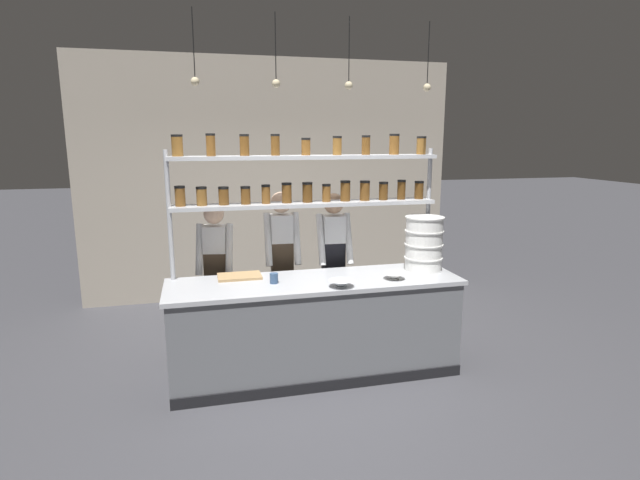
{
  "coord_description": "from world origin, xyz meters",
  "views": [
    {
      "loc": [
        -1.02,
        -4.28,
        2.19
      ],
      "look_at": [
        0.1,
        0.2,
        1.25
      ],
      "focal_mm": 28.0,
      "sensor_mm": 36.0,
      "label": 1
    }
  ],
  "objects_px": {
    "spice_shelf_unit": "(307,185)",
    "serving_cup_front": "(274,278)",
    "chef_right": "(333,260)",
    "prep_bowl_near_left": "(341,284)",
    "cutting_board": "(240,276)",
    "chef_left": "(216,271)",
    "prep_bowl_center_front": "(394,276)",
    "chef_center": "(282,260)",
    "container_stack": "(424,243)"
  },
  "relations": [
    {
      "from": "spice_shelf_unit",
      "to": "cutting_board",
      "type": "bearing_deg",
      "value": -172.69
    },
    {
      "from": "prep_bowl_near_left",
      "to": "serving_cup_front",
      "type": "relative_size",
      "value": 2.44
    },
    {
      "from": "cutting_board",
      "to": "prep_bowl_near_left",
      "type": "height_order",
      "value": "prep_bowl_near_left"
    },
    {
      "from": "chef_left",
      "to": "prep_bowl_near_left",
      "type": "xyz_separation_m",
      "value": [
        1.03,
        -0.93,
        0.06
      ]
    },
    {
      "from": "chef_center",
      "to": "chef_left",
      "type": "bearing_deg",
      "value": -177.97
    },
    {
      "from": "prep_bowl_near_left",
      "to": "chef_right",
      "type": "bearing_deg",
      "value": 78.83
    },
    {
      "from": "chef_right",
      "to": "prep_bowl_near_left",
      "type": "distance_m",
      "value": 0.88
    },
    {
      "from": "spice_shelf_unit",
      "to": "serving_cup_front",
      "type": "bearing_deg",
      "value": -137.63
    },
    {
      "from": "container_stack",
      "to": "prep_bowl_near_left",
      "type": "relative_size",
      "value": 2.36
    },
    {
      "from": "container_stack",
      "to": "chef_right",
      "type": "bearing_deg",
      "value": 146.79
    },
    {
      "from": "prep_bowl_near_left",
      "to": "prep_bowl_center_front",
      "type": "distance_m",
      "value": 0.56
    },
    {
      "from": "prep_bowl_center_front",
      "to": "serving_cup_front",
      "type": "xyz_separation_m",
      "value": [
        -1.09,
        0.14,
        0.02
      ]
    },
    {
      "from": "chef_center",
      "to": "chef_right",
      "type": "xyz_separation_m",
      "value": [
        0.53,
        -0.05,
        -0.02
      ]
    },
    {
      "from": "prep_bowl_center_front",
      "to": "container_stack",
      "type": "bearing_deg",
      "value": 30.89
    },
    {
      "from": "chef_right",
      "to": "prep_bowl_center_front",
      "type": "height_order",
      "value": "chef_right"
    },
    {
      "from": "chef_left",
      "to": "chef_center",
      "type": "xyz_separation_m",
      "value": [
        0.67,
        -0.01,
        0.07
      ]
    },
    {
      "from": "spice_shelf_unit",
      "to": "container_stack",
      "type": "relative_size",
      "value": 4.84
    },
    {
      "from": "chef_right",
      "to": "prep_bowl_near_left",
      "type": "bearing_deg",
      "value": -99.01
    },
    {
      "from": "chef_right",
      "to": "container_stack",
      "type": "xyz_separation_m",
      "value": [
        0.77,
        -0.51,
        0.24
      ]
    },
    {
      "from": "chef_left",
      "to": "chef_right",
      "type": "height_order",
      "value": "chef_right"
    },
    {
      "from": "chef_center",
      "to": "container_stack",
      "type": "xyz_separation_m",
      "value": [
        1.31,
        -0.56,
        0.23
      ]
    },
    {
      "from": "chef_center",
      "to": "prep_bowl_center_front",
      "type": "height_order",
      "value": "chef_center"
    },
    {
      "from": "chef_left",
      "to": "prep_bowl_near_left",
      "type": "relative_size",
      "value": 6.96
    },
    {
      "from": "chef_left",
      "to": "prep_bowl_near_left",
      "type": "distance_m",
      "value": 1.39
    },
    {
      "from": "chef_center",
      "to": "cutting_board",
      "type": "relative_size",
      "value": 4.17
    },
    {
      "from": "chef_left",
      "to": "serving_cup_front",
      "type": "relative_size",
      "value": 17.0
    },
    {
      "from": "cutting_board",
      "to": "prep_bowl_near_left",
      "type": "relative_size",
      "value": 1.78
    },
    {
      "from": "chef_center",
      "to": "serving_cup_front",
      "type": "height_order",
      "value": "chef_center"
    },
    {
      "from": "spice_shelf_unit",
      "to": "prep_bowl_near_left",
      "type": "height_order",
      "value": "spice_shelf_unit"
    },
    {
      "from": "spice_shelf_unit",
      "to": "chef_center",
      "type": "height_order",
      "value": "spice_shelf_unit"
    },
    {
      "from": "spice_shelf_unit",
      "to": "chef_center",
      "type": "relative_size",
      "value": 1.54
    },
    {
      "from": "cutting_board",
      "to": "prep_bowl_center_front",
      "type": "height_order",
      "value": "prep_bowl_center_front"
    },
    {
      "from": "spice_shelf_unit",
      "to": "container_stack",
      "type": "xyz_separation_m",
      "value": [
        1.11,
        -0.25,
        -0.57
      ]
    },
    {
      "from": "chef_left",
      "to": "prep_bowl_center_front",
      "type": "relative_size",
      "value": 7.79
    },
    {
      "from": "chef_left",
      "to": "chef_right",
      "type": "distance_m",
      "value": 1.21
    },
    {
      "from": "chef_left",
      "to": "serving_cup_front",
      "type": "distance_m",
      "value": 0.83
    },
    {
      "from": "chef_center",
      "to": "chef_right",
      "type": "relative_size",
      "value": 1.01
    },
    {
      "from": "chef_center",
      "to": "container_stack",
      "type": "bearing_deg",
      "value": -19.85
    },
    {
      "from": "container_stack",
      "to": "cutting_board",
      "type": "bearing_deg",
      "value": 174.86
    },
    {
      "from": "chef_left",
      "to": "chef_center",
      "type": "relative_size",
      "value": 0.94
    },
    {
      "from": "chef_left",
      "to": "serving_cup_front",
      "type": "bearing_deg",
      "value": -43.68
    },
    {
      "from": "chef_left",
      "to": "serving_cup_front",
      "type": "height_order",
      "value": "chef_left"
    },
    {
      "from": "container_stack",
      "to": "serving_cup_front",
      "type": "height_order",
      "value": "container_stack"
    },
    {
      "from": "chef_left",
      "to": "container_stack",
      "type": "relative_size",
      "value": 2.95
    },
    {
      "from": "chef_left",
      "to": "prep_bowl_center_front",
      "type": "bearing_deg",
      "value": -16.47
    },
    {
      "from": "container_stack",
      "to": "cutting_board",
      "type": "xyz_separation_m",
      "value": [
        -1.78,
        0.16,
        -0.25
      ]
    },
    {
      "from": "chef_left",
      "to": "cutting_board",
      "type": "bearing_deg",
      "value": -53.54
    },
    {
      "from": "chef_center",
      "to": "prep_bowl_near_left",
      "type": "bearing_deg",
      "value": -65.21
    },
    {
      "from": "serving_cup_front",
      "to": "chef_center",
      "type": "bearing_deg",
      "value": 74.2
    },
    {
      "from": "cutting_board",
      "to": "serving_cup_front",
      "type": "relative_size",
      "value": 4.34
    }
  ]
}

